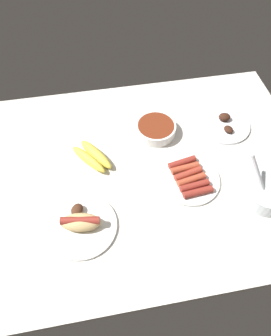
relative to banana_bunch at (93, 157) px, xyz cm
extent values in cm
cube|color=silver|center=(-18.37, 7.22, -3.49)|extent=(120.00, 90.00, 3.00)
ellipsoid|color=gold|center=(-1.33, -0.85, -0.01)|extent=(12.18, 16.03, 3.95)
ellipsoid|color=gold|center=(1.54, 0.98, 0.01)|extent=(12.66, 15.00, 4.00)
cylinder|color=silver|center=(-54.34, 25.25, 1.04)|extent=(15.82, 15.82, 6.06)
cylinder|color=beige|center=(-54.34, 25.25, 2.26)|extent=(13.92, 13.92, 2.73)
cube|color=#B7B7BC|center=(-50.78, 23.27, 7.06)|extent=(5.62, 10.44, 12.50)
cylinder|color=white|center=(-31.73, 14.55, -1.49)|extent=(21.09, 21.09, 1.00)
cylinder|color=maroon|center=(-30.79, 8.23, 0.18)|extent=(10.32, 4.18, 2.33)
cylinder|color=#AD472D|center=(-31.16, 10.76, 0.18)|extent=(10.27, 3.53, 2.33)
cylinder|color=#9E3828|center=(-31.54, 13.29, 0.18)|extent=(10.33, 4.44, 2.33)
cylinder|color=#AD472D|center=(-31.91, 15.82, 0.18)|extent=(10.32, 4.13, 2.33)
cylinder|color=maroon|center=(-32.29, 18.35, 0.18)|extent=(10.27, 3.49, 2.33)
cylinder|color=maroon|center=(-32.67, 20.88, 0.18)|extent=(10.23, 3.22, 2.33)
cylinder|color=white|center=(5.99, 25.50, -1.49)|extent=(22.07, 22.07, 1.00)
ellipsoid|color=tan|center=(5.99, 25.50, 1.21)|extent=(13.16, 7.90, 4.40)
cylinder|color=maroon|center=(5.99, 25.50, 2.42)|extent=(11.97, 4.25, 2.40)
ellipsoid|color=#472819|center=(6.83, 20.60, 0.41)|extent=(5.39, 5.64, 2.80)
cylinder|color=white|center=(-25.01, -8.90, 0.10)|extent=(15.32, 15.32, 4.17)
cylinder|color=maroon|center=(-25.01, -8.90, 1.78)|extent=(13.79, 13.79, 1.00)
cylinder|color=white|center=(-52.26, -7.97, -1.49)|extent=(20.39, 20.39, 1.00)
ellipsoid|color=#381E14|center=(-52.41, -3.89, 0.05)|extent=(4.38, 4.78, 2.07)
ellipsoid|color=#381E14|center=(-52.88, -10.01, 0.51)|extent=(5.15, 4.42, 2.98)
camera|label=1|loc=(-3.36, 68.10, 86.30)|focal=32.62mm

